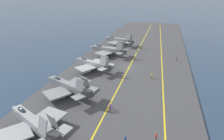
{
  "coord_description": "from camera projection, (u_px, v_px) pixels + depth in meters",
  "views": [
    {
      "loc": [
        -64.79,
        -11.18,
        25.89
      ],
      "look_at": [
        -9.76,
        3.59,
        2.9
      ],
      "focal_mm": 32.0,
      "sensor_mm": 36.0,
      "label": 1
    }
  ],
  "objects": [
    {
      "name": "crew_green_vest",
      "position": [
        137.0,
        51.0,
        85.74
      ],
      "size": [
        0.37,
        0.44,
        1.67
      ],
      "color": "#4C473D",
      "rests_on": "carrier_deck"
    },
    {
      "name": "deck_stripe_centerline",
      "position": [
        129.0,
        68.0,
        70.25
      ],
      "size": [
        190.48,
        0.36,
        0.01
      ],
      "primitive_type": "cube",
      "color": "yellow",
      "rests_on": "carrier_deck"
    },
    {
      "name": "deck_stripe_foul_line",
      "position": [
        162.0,
        71.0,
        67.51
      ],
      "size": [
        190.27,
        9.71,
        0.01
      ],
      "primitive_type": "cube",
      "rotation": [
        0.0,
        0.0,
        0.05
      ],
      "color": "yellow",
      "rests_on": "carrier_deck"
    },
    {
      "name": "parked_jet_nearest",
      "position": [
        33.0,
        122.0,
        37.03
      ],
      "size": [
        12.83,
        15.99,
        6.45
      ],
      "color": "#93999E",
      "rests_on": "carrier_deck"
    },
    {
      "name": "crew_blue_vest",
      "position": [
        125.0,
        139.0,
        35.23
      ],
      "size": [
        0.35,
        0.44,
        1.79
      ],
      "color": "#383328",
      "rests_on": "carrier_deck"
    },
    {
      "name": "parked_jet_fifth",
      "position": [
        119.0,
        40.0,
        98.44
      ],
      "size": [
        13.0,
        16.82,
        6.08
      ],
      "color": "gray",
      "rests_on": "carrier_deck"
    },
    {
      "name": "parked_jet_second",
      "position": [
        67.0,
        86.0,
        51.32
      ],
      "size": [
        13.37,
        16.62,
        6.13
      ],
      "color": "gray",
      "rests_on": "carrier_deck"
    },
    {
      "name": "crew_purple_vest",
      "position": [
        110.0,
        107.0,
        45.07
      ],
      "size": [
        0.42,
        0.46,
        1.68
      ],
      "color": "#383328",
      "rests_on": "carrier_deck"
    },
    {
      "name": "crew_red_vest",
      "position": [
        156.0,
        137.0,
        35.8
      ],
      "size": [
        0.41,
        0.31,
        1.75
      ],
      "color": "#4C473D",
      "rests_on": "carrier_deck"
    },
    {
      "name": "parked_jet_third",
      "position": [
        92.0,
        64.0,
        67.32
      ],
      "size": [
        13.17,
        15.54,
        5.9
      ],
      "color": "#A8AAAF",
      "rests_on": "carrier_deck"
    },
    {
      "name": "crew_yellow_vest",
      "position": [
        152.0,
        75.0,
        61.4
      ],
      "size": [
        0.46,
        0.45,
        1.82
      ],
      "color": "#4C473D",
      "rests_on": "carrier_deck"
    },
    {
      "name": "parked_jet_fourth",
      "position": [
        108.0,
        50.0,
        83.05
      ],
      "size": [
        13.44,
        17.47,
        6.32
      ],
      "color": "gray",
      "rests_on": "carrier_deck"
    },
    {
      "name": "crew_brown_vest",
      "position": [
        177.0,
        58.0,
        76.5
      ],
      "size": [
        0.46,
        0.43,
        1.85
      ],
      "color": "#383328",
      "rests_on": "carrier_deck"
    },
    {
      "name": "carrier_deck",
      "position": [
        129.0,
        68.0,
        70.33
      ],
      "size": [
        211.65,
        41.47,
        0.4
      ],
      "primitive_type": "cube",
      "color": "#424244",
      "rests_on": "ground"
    },
    {
      "name": "ground_plane",
      "position": [
        129.0,
        69.0,
        70.4
      ],
      "size": [
        2000.0,
        2000.0,
        0.0
      ],
      "primitive_type": "plane",
      "color": "navy"
    }
  ]
}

